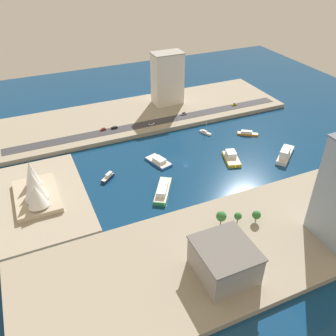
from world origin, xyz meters
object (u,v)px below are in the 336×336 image
(ferry_green_doubledeck, at_px, (163,190))
(taxi_yellow_cab, at_px, (234,104))
(hotel_broad_white, at_px, (167,78))
(traffic_light_waterfront, at_px, (177,117))
(suv_black, at_px, (114,127))
(pickup_red, at_px, (103,129))
(sailboat_small_white, at_px, (206,132))
(carpark_squat_concrete, at_px, (224,260))
(ferry_yellow_fast, at_px, (231,157))
(patrol_launch_navy, at_px, (108,177))
(catamaran_blue, at_px, (159,161))
(ferry_white_commuter, at_px, (285,154))
(sedan_silver, at_px, (184,114))
(water_taxi_orange, at_px, (247,133))
(van_white, at_px, (151,124))
(opera_landmark, at_px, (35,188))

(ferry_green_doubledeck, bearing_deg, taxi_yellow_cab, -50.77)
(hotel_broad_white, height_order, traffic_light_waterfront, hotel_broad_white)
(suv_black, relative_size, pickup_red, 1.15)
(sailboat_small_white, bearing_deg, hotel_broad_white, 5.71)
(ferry_green_doubledeck, relative_size, carpark_squat_concrete, 0.97)
(ferry_yellow_fast, xyz_separation_m, patrol_launch_navy, (12.16, 84.29, -0.50))
(hotel_broad_white, bearing_deg, pickup_red, 112.77)
(ferry_green_doubledeck, bearing_deg, ferry_yellow_fast, -75.46)
(catamaran_blue, bearing_deg, ferry_white_commuter, -109.47)
(sedan_silver, bearing_deg, patrol_launch_navy, 125.82)
(sailboat_small_white, height_order, sedan_silver, sailboat_small_white)
(ferry_green_doubledeck, xyz_separation_m, sedan_silver, (86.81, -56.12, 2.10))
(catamaran_blue, bearing_deg, carpark_squat_concrete, 174.05)
(suv_black, relative_size, taxi_yellow_cab, 1.14)
(hotel_broad_white, distance_m, pickup_red, 75.10)
(taxi_yellow_cab, bearing_deg, water_taxi_orange, 159.97)
(ferry_white_commuter, bearing_deg, sailboat_small_white, 32.55)
(ferry_white_commuter, bearing_deg, carpark_squat_concrete, 127.46)
(carpark_squat_concrete, distance_m, traffic_light_waterfront, 153.35)
(pickup_red, height_order, taxi_yellow_cab, pickup_red)
(patrol_launch_navy, height_order, sailboat_small_white, sailboat_small_white)
(hotel_broad_white, xyz_separation_m, carpark_squat_concrete, (-184.08, 53.81, -14.19))
(sailboat_small_white, xyz_separation_m, traffic_light_waterfront, (22.01, 14.48, 6.56))
(catamaran_blue, height_order, hotel_broad_white, hotel_broad_white)
(ferry_yellow_fast, distance_m, suv_black, 94.30)
(ferry_yellow_fast, bearing_deg, van_white, 26.95)
(ferry_yellow_fast, relative_size, patrol_launch_navy, 1.94)
(opera_landmark, bearing_deg, water_taxi_orange, -83.13)
(ferry_yellow_fast, distance_m, ferry_white_commuter, 37.90)
(van_white, bearing_deg, ferry_green_doubledeck, 162.93)
(patrol_launch_navy, height_order, carpark_squat_concrete, carpark_squat_concrete)
(ferry_white_commuter, distance_m, sedan_silver, 92.20)
(water_taxi_orange, bearing_deg, traffic_light_waterfront, 49.67)
(water_taxi_orange, relative_size, hotel_broad_white, 0.34)
(ferry_yellow_fast, bearing_deg, taxi_yellow_cab, -33.71)
(patrol_launch_navy, relative_size, taxi_yellow_cab, 2.45)
(water_taxi_orange, bearing_deg, ferry_green_doubledeck, 114.69)
(catamaran_blue, bearing_deg, opera_landmark, 97.25)
(ferry_white_commuter, xyz_separation_m, suv_black, (83.67, 97.53, 1.18))
(ferry_yellow_fast, height_order, sailboat_small_white, sailboat_small_white)
(pickup_red, bearing_deg, ferry_white_commuter, -128.57)
(ferry_yellow_fast, distance_m, carpark_squat_concrete, 102.39)
(ferry_yellow_fast, height_order, catamaran_blue, ferry_yellow_fast)
(water_taxi_orange, bearing_deg, sailboat_small_white, 62.96)
(hotel_broad_white, xyz_separation_m, pickup_red, (-27.87, 66.39, -21.34))
(ferry_yellow_fast, distance_m, opera_landmark, 128.34)
(catamaran_blue, bearing_deg, pickup_red, 22.69)
(water_taxi_orange, bearing_deg, ferry_white_commuter, -172.54)
(patrol_launch_navy, relative_size, water_taxi_orange, 0.71)
(ferry_yellow_fast, bearing_deg, carpark_squat_concrete, 145.53)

